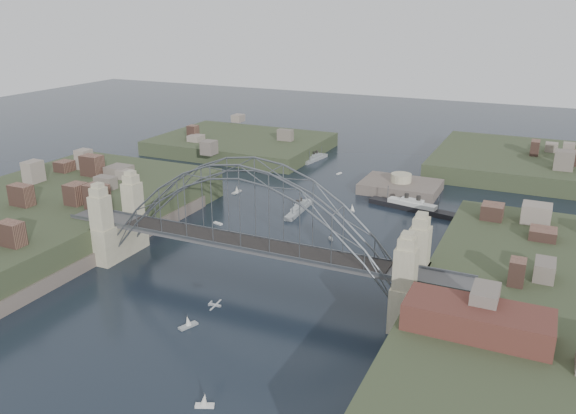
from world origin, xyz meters
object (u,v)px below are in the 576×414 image
Objects in this scene: naval_cruiser_near at (299,209)px; ocean_liner at (412,207)px; wharf_shed at (477,320)px; naval_cruiser_far at (316,158)px; fort_island at (400,193)px; bridge at (248,224)px.

ocean_liner is (26.68, 13.50, 0.17)m from naval_cruiser_near.
wharf_shed is at bearing -47.15° from naval_cruiser_near.
naval_cruiser_far is 56.92m from ocean_liner.
naval_cruiser_near is at bearing 132.85° from wharf_shed.
naval_cruiser_near is 53.41m from naval_cruiser_far.
ocean_liner reaches higher than fort_island.
naval_cruiser_near is 0.66× the size of ocean_liner.
naval_cruiser_near is (-51.83, 55.87, -9.26)m from wharf_shed.
wharf_shed is at bearing -70.07° from ocean_liner.
wharf_shed reaches higher than naval_cruiser_near.
naval_cruiser_near is (-7.83, 41.87, -11.58)m from bridge.
wharf_shed is 74.34m from ocean_liner.
naval_cruiser_far is (-36.06, 22.76, 1.06)m from fort_island.
wharf_shed is (44.00, -14.00, -2.32)m from bridge.
ocean_liner is at bearing -41.06° from naval_cruiser_far.
naval_cruiser_near is at bearing 100.59° from bridge.
wharf_shed is 126.95m from naval_cruiser_far.
ocean_liner is at bearing 109.93° from wharf_shed.
naval_cruiser_far is (-24.06, 92.76, -11.60)m from bridge.
naval_cruiser_near is (-19.83, -28.13, 1.08)m from fort_island.
bridge is 46.23m from wharf_shed.
fort_island is at bearing -32.26° from naval_cruiser_far.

